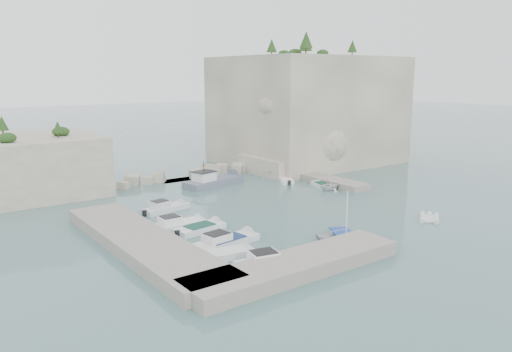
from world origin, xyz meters
TOP-DOWN VIEW (x-y plane):
  - ground at (0.00, 0.00)m, footprint 400.00×400.00m
  - cliff_east at (23.00, 23.00)m, footprint 26.00×22.00m
  - cliff_terrace at (13.00, 18.00)m, footprint 8.00×10.00m
  - outcrop_west at (-20.00, 25.00)m, footprint 16.00×14.00m
  - quay_west at (-17.00, -1.00)m, footprint 5.00×24.00m
  - quay_south at (-10.00, -12.50)m, footprint 18.00×4.00m
  - ledge_east at (13.50, 10.00)m, footprint 3.00×16.00m
  - breakwater at (-1.00, 22.00)m, footprint 28.00×3.00m
  - motorboat_a at (-10.10, 8.48)m, footprint 5.97×2.79m
  - motorboat_b at (-11.88, 2.40)m, footprint 5.97×2.03m
  - motorboat_c at (-10.72, 0.26)m, footprint 5.56×2.67m
  - motorboat_d at (-10.87, -4.36)m, footprint 7.05×2.87m
  - motorboat_e at (-12.21, -6.82)m, footprint 4.76×2.54m
  - motorboat_f at (-10.43, -10.53)m, footprint 6.89×3.33m
  - rowboat at (-1.76, -9.67)m, footprint 6.28×5.62m
  - inflatable_dinghy at (9.77, -10.11)m, footprint 3.82×3.35m
  - tender_east_a at (10.85, 5.11)m, footprint 3.46×3.13m
  - tender_east_b at (11.13, 6.93)m, footprint 2.37×4.06m
  - tender_east_c at (9.55, 12.27)m, footprint 3.24×4.70m
  - tender_east_d at (10.81, 14.30)m, footprint 4.53×3.15m
  - work_boat at (0.77, 16.43)m, footprint 9.90×4.78m
  - rowboat_mast at (-1.76, -9.67)m, footprint 0.10×0.10m
  - vegetation at (17.83, 24.40)m, footprint 53.48×13.88m

SIDE VIEW (x-z plane):
  - ground at x=0.00m, z-range 0.00..0.00m
  - motorboat_a at x=-10.10m, z-range -0.70..0.70m
  - motorboat_b at x=-11.88m, z-range -0.70..0.70m
  - motorboat_c at x=-10.72m, z-range -0.35..0.35m
  - motorboat_d at x=-10.87m, z-range -0.70..0.70m
  - motorboat_e at x=-12.21m, z-range -0.35..0.35m
  - motorboat_f at x=-10.43m, z-range -0.70..0.70m
  - rowboat at x=-1.76m, z-range -0.54..0.54m
  - inflatable_dinghy at x=9.77m, z-range -0.22..0.22m
  - tender_east_a at x=10.85m, z-range -0.79..0.79m
  - tender_east_b at x=11.13m, z-range -0.35..0.35m
  - tender_east_c at x=9.55m, z-range -0.35..0.35m
  - tender_east_d at x=10.81m, z-range -0.82..0.82m
  - work_boat at x=0.77m, z-range -1.10..1.10m
  - ledge_east at x=13.50m, z-range 0.00..0.80m
  - quay_west at x=-17.00m, z-range 0.00..1.10m
  - quay_south at x=-10.00m, z-range 0.00..1.10m
  - breakwater at x=-1.00m, z-range 0.00..1.40m
  - cliff_terrace at x=13.00m, z-range 0.00..2.50m
  - rowboat_mast at x=-1.76m, z-range 0.54..4.74m
  - outcrop_west at x=-20.00m, z-range 0.00..7.00m
  - cliff_east at x=23.00m, z-range 0.00..17.00m
  - vegetation at x=17.83m, z-range 11.23..24.63m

